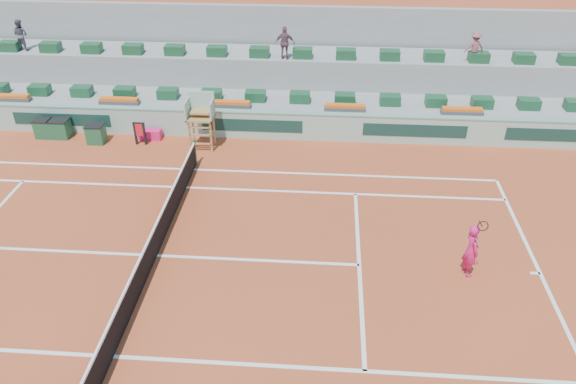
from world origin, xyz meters
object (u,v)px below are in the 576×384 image
at_px(player_bag, 150,134).
at_px(drink_cooler_a, 96,134).
at_px(tennis_player, 471,250).
at_px(umpire_chair, 201,113).

xyz_separation_m(player_bag, drink_cooler_a, (-2.20, -0.52, 0.20)).
distance_m(player_bag, tennis_player, 14.63).
relative_size(player_bag, tennis_player, 0.43).
distance_m(umpire_chair, tennis_player, 12.31).
xyz_separation_m(drink_cooler_a, tennis_player, (14.33, -7.63, 0.47)).
xyz_separation_m(umpire_chair, tennis_player, (9.65, -7.62, -0.65)).
bearing_deg(umpire_chair, drink_cooler_a, 179.82).
bearing_deg(tennis_player, player_bag, 146.08).
bearing_deg(drink_cooler_a, player_bag, 13.37).
distance_m(player_bag, drink_cooler_a, 2.28).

